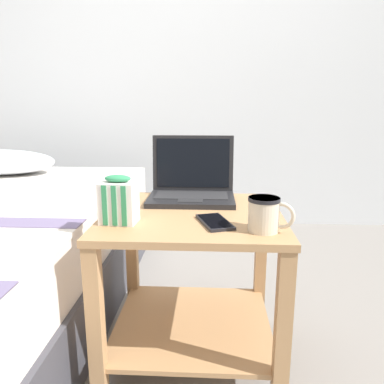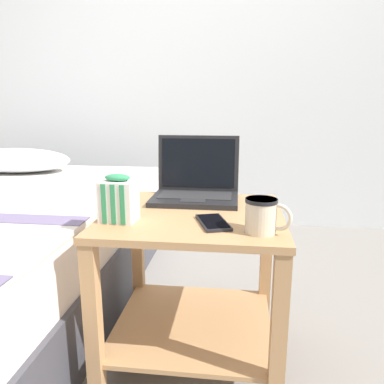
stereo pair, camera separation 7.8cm
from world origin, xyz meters
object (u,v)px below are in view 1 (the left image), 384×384
Objects in this scene: snack_bag at (119,201)px; cell_phone at (215,222)px; mug_front_left at (265,213)px; laptop at (192,187)px.

cell_phone is at bearing 1.14° from snack_bag.
snack_bag is (-0.43, 0.06, 0.01)m from mug_front_left.
laptop reaches higher than cell_phone.
cell_phone is (-0.14, 0.06, -0.05)m from mug_front_left.
mug_front_left is at bearing -57.72° from laptop.
cell_phone is (0.29, 0.01, -0.06)m from snack_bag.
laptop is 0.31m from cell_phone.
mug_front_left is (0.22, -0.35, 0.01)m from laptop.
laptop is at bearing 122.28° from mug_front_left.
laptop is 0.36m from snack_bag.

